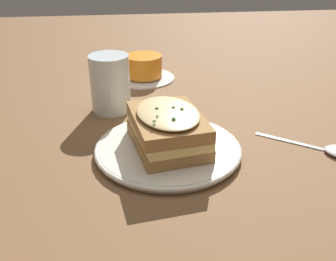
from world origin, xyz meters
name	(u,v)px	position (x,y,z in m)	size (l,w,h in m)	color
ground_plane	(187,158)	(0.00, 0.00, 0.00)	(2.40, 2.40, 0.00)	brown
dinner_plate	(168,149)	(-0.02, -0.03, 0.01)	(0.24, 0.24, 0.01)	silver
sandwich	(168,128)	(-0.02, -0.03, 0.05)	(0.16, 0.13, 0.07)	#A37542
teacup_with_saucer	(143,69)	(-0.38, -0.05, 0.03)	(0.15, 0.15, 0.06)	white
water_glass	(110,83)	(-0.20, -0.12, 0.06)	(0.08, 0.08, 0.11)	silver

